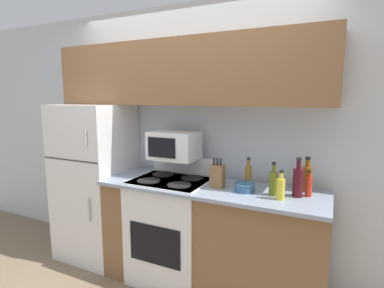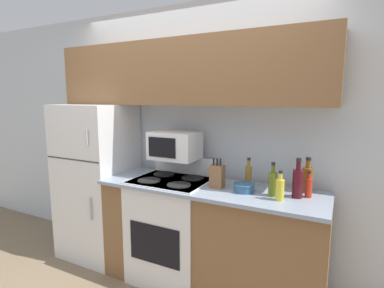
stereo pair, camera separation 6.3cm
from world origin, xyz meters
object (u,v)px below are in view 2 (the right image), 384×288
at_px(bowl, 244,187).
at_px(bottle_wine_red, 298,182).
at_px(knife_block, 217,176).
at_px(bottle_hot_sauce, 309,187).
at_px(refrigerator, 97,181).
at_px(bottle_vinegar, 248,175).
at_px(bottle_cooking_spray, 280,189).
at_px(stove, 172,228).
at_px(bottle_whiskey, 307,179).
at_px(microwave, 175,145).
at_px(bottle_olive_oil, 273,183).

distance_m(bowl, bottle_wine_red, 0.40).
height_order(knife_block, bottle_hot_sauce, knife_block).
relative_size(refrigerator, bottle_vinegar, 6.69).
bearing_deg(bottle_cooking_spray, refrigerator, 176.04).
bearing_deg(bottle_vinegar, knife_block, -141.88).
distance_m(stove, bottle_whiskey, 1.27).
distance_m(bottle_vinegar, bottle_wine_red, 0.43).
relative_size(microwave, bottle_hot_sauce, 2.16).
bearing_deg(stove, refrigerator, 177.51).
height_order(knife_block, bowl, knife_block).
height_order(bowl, bottle_olive_oil, bottle_olive_oil).
xyz_separation_m(knife_block, bottle_wine_red, (0.63, 0.04, 0.02)).
xyz_separation_m(knife_block, bottle_cooking_spray, (0.52, -0.08, -0.01)).
xyz_separation_m(bowl, bottle_cooking_spray, (0.29, -0.08, 0.05)).
bearing_deg(bottle_hot_sauce, bottle_cooking_spray, -136.93).
height_order(bottle_olive_oil, bottle_whiskey, bottle_whiskey).
height_order(bottle_cooking_spray, bottle_wine_red, bottle_wine_red).
bearing_deg(bowl, knife_block, 178.09).
bearing_deg(bottle_hot_sauce, bottle_vinegar, 169.92).
xyz_separation_m(refrigerator, microwave, (0.91, 0.08, 0.44)).
xyz_separation_m(bottle_olive_oil, bottle_vinegar, (-0.24, 0.18, -0.01)).
relative_size(bottle_vinegar, bottle_cooking_spray, 1.09).
distance_m(knife_block, bottle_cooking_spray, 0.53).
height_order(bowl, bottle_hot_sauce, bottle_hot_sauce).
relative_size(bowl, bottle_cooking_spray, 0.77).
bearing_deg(microwave, bottle_wine_red, -4.53).
relative_size(refrigerator, bottle_olive_oil, 6.18).
bearing_deg(bottle_olive_oil, bottle_whiskey, 44.43).
distance_m(refrigerator, microwave, 1.01).
relative_size(stove, microwave, 2.56).
distance_m(refrigerator, bottle_olive_oil, 1.85).
bearing_deg(stove, bottle_cooking_spray, -5.38).
distance_m(stove, microwave, 0.76).
bearing_deg(microwave, bottle_whiskey, 3.94).
height_order(stove, bottle_wine_red, bottle_wine_red).
bearing_deg(knife_block, bottle_wine_red, 3.34).
distance_m(bottle_hot_sauce, bottle_whiskey, 0.13).
bearing_deg(bottle_whiskey, refrigerator, -175.69).
distance_m(bowl, bottle_whiskey, 0.50).
height_order(bowl, bottle_whiskey, bottle_whiskey).
relative_size(bottle_cooking_spray, bottle_whiskey, 0.79).
bearing_deg(bottle_whiskey, bottle_cooking_spray, -118.05).
bearing_deg(stove, bottle_vinegar, 13.67).
relative_size(microwave, knife_block, 1.74).
bearing_deg(bowl, bottle_cooking_spray, -14.78).
bearing_deg(microwave, knife_block, -14.62).
relative_size(bottle_cooking_spray, bottle_hot_sauce, 1.10).
height_order(bottle_vinegar, bottle_whiskey, bottle_whiskey).
bearing_deg(bottle_whiskey, bottle_vinegar, -175.62).
xyz_separation_m(stove, bottle_vinegar, (0.66, 0.16, 0.54)).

